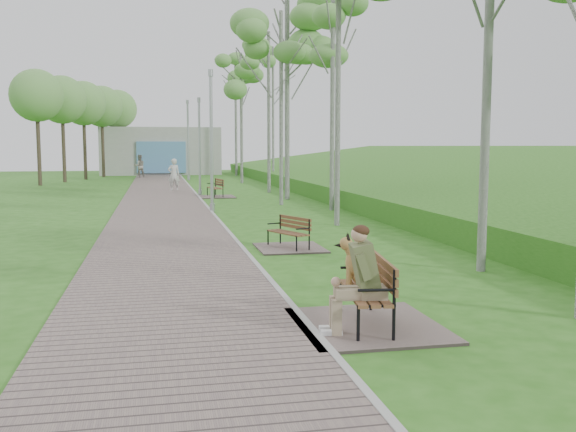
{
  "coord_description": "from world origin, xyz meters",
  "views": [
    {
      "loc": [
        -1.98,
        -5.87,
        2.44
      ],
      "look_at": [
        0.37,
        5.55,
        1.16
      ],
      "focal_mm": 40.0,
      "sensor_mm": 36.0,
      "label": 1
    }
  ],
  "objects": [
    {
      "name": "ground",
      "position": [
        0.0,
        0.0,
        0.0
      ],
      "size": [
        120.0,
        120.0,
        0.0
      ],
      "primitive_type": "plane",
      "color": "#296116",
      "rests_on": "ground"
    },
    {
      "name": "walkway",
      "position": [
        -1.75,
        21.5,
        0.02
      ],
      "size": [
        3.5,
        67.0,
        0.04
      ],
      "primitive_type": "cube",
      "color": "#6B5A56",
      "rests_on": "ground"
    },
    {
      "name": "kerb",
      "position": [
        0.0,
        21.5,
        0.03
      ],
      "size": [
        0.1,
        67.0,
        0.05
      ],
      "primitive_type": "cube",
      "color": "#999993",
      "rests_on": "ground"
    },
    {
      "name": "embankment",
      "position": [
        12.0,
        20.0,
        0.0
      ],
      "size": [
        14.0,
        70.0,
        1.6
      ],
      "primitive_type": "cube",
      "color": "#498B2F",
      "rests_on": "ground"
    },
    {
      "name": "building_north",
      "position": [
        -1.5,
        50.97,
        1.99
      ],
      "size": [
        10.0,
        5.2,
        4.0
      ],
      "color": "#9E9E99",
      "rests_on": "ground"
    },
    {
      "name": "bench_main",
      "position": [
        0.69,
        2.15,
        0.47
      ],
      "size": [
        1.9,
        2.11,
        1.66
      ],
      "color": "#6B5A56",
      "rests_on": "ground"
    },
    {
      "name": "bench_second",
      "position": [
        1.07,
        8.89,
        0.17
      ],
      "size": [
        1.54,
        1.72,
        0.95
      ],
      "color": "#6B5A56",
      "rests_on": "ground"
    },
    {
      "name": "bench_third",
      "position": [
        0.78,
        24.74,
        0.2
      ],
      "size": [
        1.76,
        1.96,
        1.08
      ],
      "color": "#6B5A56",
      "rests_on": "ground"
    },
    {
      "name": "lamp_post_second",
      "position": [
        0.05,
        17.95,
        2.43
      ],
      "size": [
        0.2,
        0.2,
        5.21
      ],
      "color": "#A1A4A9",
      "rests_on": "ground"
    },
    {
      "name": "lamp_post_third",
      "position": [
        0.16,
        26.11,
        2.24
      ],
      "size": [
        0.19,
        0.19,
        4.8
      ],
      "color": "#A1A4A9",
      "rests_on": "ground"
    },
    {
      "name": "lamp_post_far",
      "position": [
        0.33,
        40.56,
        2.65
      ],
      "size": [
        0.22,
        0.22,
        5.67
      ],
      "color": "#A1A4A9",
      "rests_on": "ground"
    },
    {
      "name": "pedestrian_near",
      "position": [
        -1.03,
        29.29,
        0.88
      ],
      "size": [
        0.69,
        0.49,
        1.76
      ],
      "primitive_type": "imported",
      "rotation": [
        0.0,
        0.0,
        3.26
      ],
      "color": "beige",
      "rests_on": "ground"
    },
    {
      "name": "pedestrian_far",
      "position": [
        -3.2,
        44.67,
        0.88
      ],
      "size": [
        1.0,
        0.87,
        1.77
      ],
      "primitive_type": "imported",
      "rotation": [
        0.0,
        0.0,
        3.4
      ],
      "color": "gray",
      "rests_on": "ground"
    },
    {
      "name": "birch_mid_b",
      "position": [
        4.56,
        17.59,
        6.58
      ],
      "size": [
        2.34,
        2.34,
        8.38
      ],
      "color": "silver",
      "rests_on": "ground"
    },
    {
      "name": "birch_mid_c",
      "position": [
        3.1,
        20.15,
        6.41
      ],
      "size": [
        2.79,
        2.79,
        8.16
      ],
      "color": "silver",
      "rests_on": "ground"
    },
    {
      "name": "birch_far_a",
      "position": [
        3.89,
        22.79,
        8.14
      ],
      "size": [
        2.93,
        2.93,
        10.37
      ],
      "color": "silver",
      "rests_on": "ground"
    },
    {
      "name": "birch_far_b",
      "position": [
        3.83,
        27.25,
        6.75
      ],
      "size": [
        2.32,
        2.32,
        8.6
      ],
      "color": "silver",
      "rests_on": "ground"
    },
    {
      "name": "birch_far_c",
      "position": [
        5.45,
        34.86,
        7.08
      ],
      "size": [
        2.28,
        2.28,
        9.02
      ],
      "color": "silver",
      "rests_on": "ground"
    },
    {
      "name": "birch_distant_a",
      "position": [
        3.55,
        35.97,
        6.85
      ],
      "size": [
        2.59,
        2.59,
        8.72
      ],
      "color": "silver",
      "rests_on": "ground"
    },
    {
      "name": "birch_distant_b",
      "position": [
        4.51,
        46.63,
        7.75
      ],
      "size": [
        2.71,
        2.71,
        9.87
      ],
      "color": "silver",
      "rests_on": "ground"
    }
  ]
}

